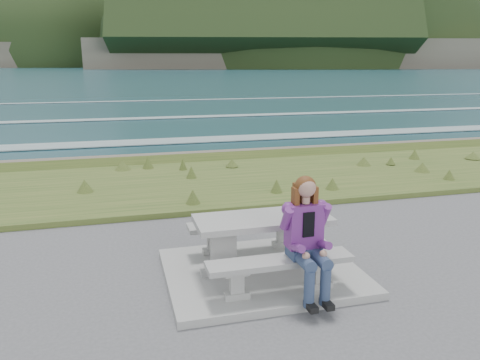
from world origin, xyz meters
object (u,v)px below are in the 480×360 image
object	(u,v)px
picnic_table	(263,229)
seated_woman	(309,254)
bench_seaward	(248,228)
bench_landward	(280,266)

from	to	relation	value
picnic_table	seated_woman	distance (m)	0.89
picnic_table	seated_woman	bearing A→B (deg)	-70.03
picnic_table	seated_woman	world-z (taller)	seated_woman
picnic_table	seated_woman	size ratio (longest dim) A/B	1.24
picnic_table	bench_seaward	xyz separation A→B (m)	(0.00, 0.70, -0.23)
bench_seaward	bench_landward	bearing A→B (deg)	-90.00
bench_landward	picnic_table	bearing A→B (deg)	90.00
bench_landward	seated_woman	size ratio (longest dim) A/B	1.24
picnic_table	bench_seaward	size ratio (longest dim) A/B	1.00
picnic_table	bench_landward	xyz separation A→B (m)	(0.00, -0.70, -0.23)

